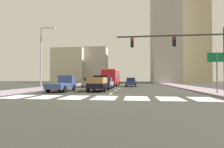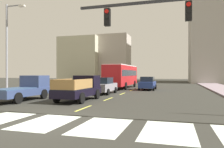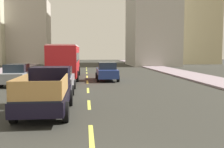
# 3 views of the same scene
# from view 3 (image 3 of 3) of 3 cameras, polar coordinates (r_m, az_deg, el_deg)

# --- Properties ---
(sidewalk_right) EXTENTS (3.84, 110.00, 0.15)m
(sidewalk_right) POSITION_cam_3_polar(r_m,az_deg,el_deg) (25.40, 21.46, -1.42)
(sidewalk_right) COLOR gray
(sidewalk_right) RESTS_ON ground
(lane_dash_0) EXTENTS (0.16, 2.40, 0.01)m
(lane_dash_0) POSITION_cam_3_polar(r_m,az_deg,el_deg) (8.87, -4.51, -13.09)
(lane_dash_0) COLOR #D1D34C
(lane_dash_0) RESTS_ON ground
(lane_dash_1) EXTENTS (0.16, 2.40, 0.01)m
(lane_dash_1) POSITION_cam_3_polar(r_m,az_deg,el_deg) (13.71, -4.99, -6.61)
(lane_dash_1) COLOR #D1D34C
(lane_dash_1) RESTS_ON ground
(lane_dash_2) EXTENTS (0.16, 2.40, 0.01)m
(lane_dash_2) POSITION_cam_3_polar(r_m,az_deg,el_deg) (18.63, -5.21, -3.53)
(lane_dash_2) COLOR #D1D34C
(lane_dash_2) RESTS_ON ground
(lane_dash_3) EXTENTS (0.16, 2.40, 0.01)m
(lane_dash_3) POSITION_cam_3_polar(r_m,az_deg,el_deg) (23.59, -5.33, -1.74)
(lane_dash_3) COLOR #D1D34C
(lane_dash_3) RESTS_ON ground
(lane_dash_4) EXTENTS (0.16, 2.40, 0.01)m
(lane_dash_4) POSITION_cam_3_polar(r_m,az_deg,el_deg) (28.56, -5.42, -0.57)
(lane_dash_4) COLOR #D1D34C
(lane_dash_4) RESTS_ON ground
(lane_dash_5) EXTENTS (0.16, 2.40, 0.01)m
(lane_dash_5) POSITION_cam_3_polar(r_m,az_deg,el_deg) (33.54, -5.48, 0.25)
(lane_dash_5) COLOR #D1D34C
(lane_dash_5) RESTS_ON ground
(lane_dash_6) EXTENTS (0.16, 2.40, 0.01)m
(lane_dash_6) POSITION_cam_3_polar(r_m,az_deg,el_deg) (38.53, -5.52, 0.86)
(lane_dash_6) COLOR #D1D34C
(lane_dash_6) RESTS_ON ground
(lane_dash_7) EXTENTS (0.16, 2.40, 0.01)m
(lane_dash_7) POSITION_cam_3_polar(r_m,az_deg,el_deg) (43.52, -5.55, 1.33)
(lane_dash_7) COLOR #D1D34C
(lane_dash_7) RESTS_ON ground
(pickup_stakebed) EXTENTS (2.18, 5.20, 1.96)m
(pickup_stakebed) POSITION_cam_3_polar(r_m,az_deg,el_deg) (12.43, -13.84, -3.56)
(pickup_stakebed) COLOR black
(pickup_stakebed) RESTS_ON ground
(city_bus) EXTENTS (2.72, 10.80, 3.32)m
(city_bus) POSITION_cam_3_polar(r_m,az_deg,el_deg) (26.79, -10.02, 3.19)
(city_bus) COLOR red
(city_bus) RESTS_ON ground
(sedan_far) EXTENTS (2.02, 4.40, 1.72)m
(sedan_far) POSITION_cam_3_polar(r_m,az_deg,el_deg) (22.55, -19.80, -0.13)
(sedan_far) COLOR #90959B
(sedan_far) RESTS_ON ground
(sedan_near_left) EXTENTS (2.02, 4.40, 1.72)m
(sedan_near_left) POSITION_cam_3_polar(r_m,az_deg,el_deg) (24.77, -1.12, 0.59)
(sedan_near_left) COLOR navy
(sedan_near_left) RESTS_ON ground
(sedan_mid) EXTENTS (2.02, 4.40, 1.72)m
(sedan_mid) POSITION_cam_3_polar(r_m,az_deg,el_deg) (17.94, -11.27, -1.17)
(sedan_mid) COLOR #939099
(sedan_mid) RESTS_ON ground
(block_mid_left) EXTENTS (8.56, 7.10, 13.46)m
(block_mid_left) POSITION_cam_3_polar(r_m,az_deg,el_deg) (59.83, -17.58, 8.56)
(block_mid_left) COLOR #B4A99C
(block_mid_left) RESTS_ON ground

